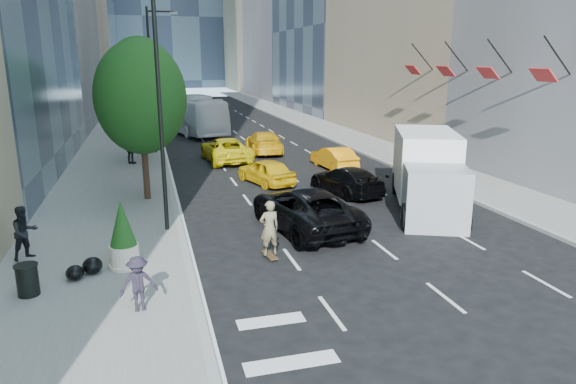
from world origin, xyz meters
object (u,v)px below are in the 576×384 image
object	(u,v)px
black_sedan_lincoln	(305,209)
box_truck	(427,172)
skateboarder	(269,232)
city_bus	(188,114)
black_sedan_mercedes	(346,180)
trash_can	(28,281)
planter_shrub	(123,235)

from	to	relation	value
black_sedan_lincoln	box_truck	world-z (taller)	box_truck
black_sedan_lincoln	box_truck	distance (m)	6.40
black_sedan_lincoln	skateboarder	bearing A→B (deg)	43.44
skateboarder	black_sedan_lincoln	distance (m)	3.45
black_sedan_lincoln	box_truck	xyz separation A→B (m)	(6.20, 1.27, 0.91)
skateboarder	city_bus	world-z (taller)	city_bus
black_sedan_mercedes	trash_can	size ratio (longest dim) A/B	5.42
black_sedan_mercedes	planter_shrub	xyz separation A→B (m)	(-10.62, -7.37, 0.52)
black_sedan_mercedes	trash_can	distance (m)	15.89
skateboarder	box_truck	xyz separation A→B (m)	(8.33, 3.99, 0.79)
city_bus	skateboarder	bearing A→B (deg)	-104.89
city_bus	box_truck	xyz separation A→B (m)	(8.33, -28.64, -0.01)
black_sedan_mercedes	box_truck	bearing A→B (deg)	112.15
box_truck	city_bus	bearing A→B (deg)	129.14
city_bus	box_truck	size ratio (longest dim) A/B	1.66
planter_shrub	city_bus	bearing A→B (deg)	81.60
trash_can	city_bus	bearing A→B (deg)	77.71
black_sedan_lincoln	planter_shrub	distance (m)	7.38
black_sedan_mercedes	box_truck	xyz separation A→B (m)	(2.50, -3.57, 1.06)
skateboarder	black_sedan_mercedes	bearing A→B (deg)	-135.11
black_sedan_mercedes	skateboarder	bearing A→B (deg)	39.49
black_sedan_lincoln	planter_shrub	xyz separation A→B (m)	(-6.91, -2.54, 0.37)
box_truck	black_sedan_lincoln	bearing A→B (deg)	-145.53
black_sedan_lincoln	trash_can	xyz separation A→B (m)	(-9.50, -3.99, -0.25)
planter_shrub	skateboarder	bearing A→B (deg)	-2.12
planter_shrub	black_sedan_mercedes	bearing A→B (deg)	34.77
skateboarder	black_sedan_lincoln	world-z (taller)	skateboarder
skateboarder	trash_can	size ratio (longest dim) A/B	2.18
trash_can	planter_shrub	world-z (taller)	planter_shrub
box_truck	planter_shrub	xyz separation A→B (m)	(-13.12, -3.81, -0.54)
black_sedan_lincoln	planter_shrub	bearing A→B (deg)	11.59
skateboarder	black_sedan_mercedes	size ratio (longest dim) A/B	0.40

